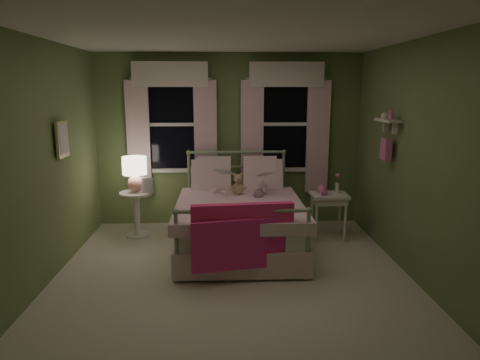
{
  "coord_description": "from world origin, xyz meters",
  "views": [
    {
      "loc": [
        -0.1,
        -4.4,
        2.07
      ],
      "look_at": [
        0.11,
        0.61,
        1.0
      ],
      "focal_mm": 32.0,
      "sensor_mm": 36.0,
      "label": 1
    }
  ],
  "objects_px": {
    "child_right": "(258,173)",
    "nightstand_left": "(137,208)",
    "bed": "(239,220)",
    "teddy_bear": "(238,186)",
    "nightstand_right": "(329,201)",
    "table_lamp": "(135,171)",
    "child_left": "(217,176)"
  },
  "relations": [
    {
      "from": "child_right",
      "to": "nightstand_left",
      "type": "distance_m",
      "value": 1.79
    },
    {
      "from": "bed",
      "to": "nightstand_left",
      "type": "distance_m",
      "value": 1.53
    },
    {
      "from": "bed",
      "to": "teddy_bear",
      "type": "distance_m",
      "value": 0.49
    },
    {
      "from": "nightstand_left",
      "to": "child_right",
      "type": "bearing_deg",
      "value": -3.83
    },
    {
      "from": "bed",
      "to": "nightstand_right",
      "type": "bearing_deg",
      "value": 14.19
    },
    {
      "from": "bed",
      "to": "table_lamp",
      "type": "bearing_deg",
      "value": 159.47
    },
    {
      "from": "bed",
      "to": "child_left",
      "type": "distance_m",
      "value": 0.72
    },
    {
      "from": "bed",
      "to": "table_lamp",
      "type": "height_order",
      "value": "bed"
    },
    {
      "from": "child_right",
      "to": "teddy_bear",
      "type": "relative_size",
      "value": 2.39
    },
    {
      "from": "bed",
      "to": "teddy_bear",
      "type": "xyz_separation_m",
      "value": [
        -0.0,
        0.26,
        0.41
      ]
    },
    {
      "from": "nightstand_left",
      "to": "nightstand_right",
      "type": "bearing_deg",
      "value": -4.59
    },
    {
      "from": "nightstand_left",
      "to": "nightstand_right",
      "type": "distance_m",
      "value": 2.71
    },
    {
      "from": "child_right",
      "to": "table_lamp",
      "type": "height_order",
      "value": "child_right"
    },
    {
      "from": "child_right",
      "to": "nightstand_left",
      "type": "bearing_deg",
      "value": 3.46
    },
    {
      "from": "child_right",
      "to": "teddy_bear",
      "type": "height_order",
      "value": "child_right"
    },
    {
      "from": "bed",
      "to": "nightstand_right",
      "type": "height_order",
      "value": "bed"
    },
    {
      "from": "teddy_bear",
      "to": "nightstand_right",
      "type": "height_order",
      "value": "teddy_bear"
    },
    {
      "from": "nightstand_left",
      "to": "teddy_bear",
      "type": "bearing_deg",
      "value": -10.8
    },
    {
      "from": "bed",
      "to": "child_right",
      "type": "height_order",
      "value": "child_right"
    },
    {
      "from": "teddy_bear",
      "to": "nightstand_left",
      "type": "distance_m",
      "value": 1.5
    },
    {
      "from": "child_left",
      "to": "nightstand_left",
      "type": "bearing_deg",
      "value": -26.56
    },
    {
      "from": "nightstand_left",
      "to": "nightstand_right",
      "type": "xyz_separation_m",
      "value": [
        2.69,
        -0.22,
        0.13
      ]
    },
    {
      "from": "child_left",
      "to": "table_lamp",
      "type": "height_order",
      "value": "child_left"
    },
    {
      "from": "child_left",
      "to": "teddy_bear",
      "type": "xyz_separation_m",
      "value": [
        0.28,
        -0.16,
        -0.11
      ]
    },
    {
      "from": "nightstand_right",
      "to": "bed",
      "type": "bearing_deg",
      "value": -165.81
    },
    {
      "from": "child_left",
      "to": "teddy_bear",
      "type": "height_order",
      "value": "child_left"
    },
    {
      "from": "child_left",
      "to": "nightstand_right",
      "type": "distance_m",
      "value": 1.59
    },
    {
      "from": "bed",
      "to": "child_right",
      "type": "xyz_separation_m",
      "value": [
        0.28,
        0.42,
        0.54
      ]
    },
    {
      "from": "child_left",
      "to": "nightstand_left",
      "type": "xyz_separation_m",
      "value": [
        -1.15,
        0.11,
        -0.48
      ]
    },
    {
      "from": "nightstand_right",
      "to": "teddy_bear",
      "type": "bearing_deg",
      "value": -177.44
    },
    {
      "from": "table_lamp",
      "to": "nightstand_right",
      "type": "bearing_deg",
      "value": -4.59
    },
    {
      "from": "child_right",
      "to": "child_left",
      "type": "bearing_deg",
      "value": 7.29
    }
  ]
}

